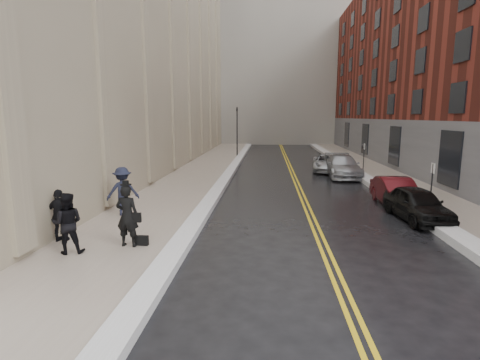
% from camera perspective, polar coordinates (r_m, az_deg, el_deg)
% --- Properties ---
extents(ground, '(160.00, 160.00, 0.00)m').
position_cam_1_polar(ground, '(9.91, 0.28, -15.75)').
color(ground, black).
rests_on(ground, ground).
extents(sidewalk_left, '(4.00, 64.00, 0.15)m').
position_cam_1_polar(sidewalk_left, '(25.79, -7.23, 0.28)').
color(sidewalk_left, gray).
rests_on(sidewalk_left, ground).
extents(sidewalk_right, '(3.00, 64.00, 0.15)m').
position_cam_1_polar(sidewalk_right, '(26.63, 22.56, -0.10)').
color(sidewalk_right, gray).
rests_on(sidewalk_right, ground).
extents(lane_stripe_a, '(0.12, 64.00, 0.01)m').
position_cam_1_polar(lane_stripe_a, '(25.35, 8.20, -0.07)').
color(lane_stripe_a, gold).
rests_on(lane_stripe_a, ground).
extents(lane_stripe_b, '(0.12, 64.00, 0.01)m').
position_cam_1_polar(lane_stripe_b, '(25.37, 8.74, -0.08)').
color(lane_stripe_b, gold).
rests_on(lane_stripe_b, ground).
extents(snow_ridge_left, '(0.70, 60.80, 0.26)m').
position_cam_1_polar(snow_ridge_left, '(25.43, -2.14, 0.34)').
color(snow_ridge_left, white).
rests_on(snow_ridge_left, ground).
extents(snow_ridge_right, '(0.85, 60.80, 0.30)m').
position_cam_1_polar(snow_ridge_right, '(26.10, 18.71, 0.11)').
color(snow_ridge_right, white).
rests_on(snow_ridge_right, ground).
extents(tower_far_right, '(22.00, 18.00, 44.00)m').
position_cam_1_polar(tower_far_right, '(78.16, 15.21, 22.49)').
color(tower_far_right, slate).
rests_on(tower_far_right, ground).
extents(traffic_signal, '(0.18, 0.15, 5.20)m').
position_cam_1_polar(traffic_signal, '(39.08, -0.45, 7.97)').
color(traffic_signal, black).
rests_on(traffic_signal, ground).
extents(parking_sign_near, '(0.06, 0.35, 2.23)m').
position_cam_1_polar(parking_sign_near, '(18.66, 27.19, -0.34)').
color(parking_sign_near, black).
rests_on(parking_sign_near, ground).
extents(parking_sign_far, '(0.06, 0.35, 2.23)m').
position_cam_1_polar(parking_sign_far, '(29.97, 18.36, 3.64)').
color(parking_sign_far, black).
rests_on(parking_sign_far, ground).
extents(car_black, '(1.94, 4.14, 1.37)m').
position_cam_1_polar(car_black, '(17.11, 25.39, -3.31)').
color(car_black, black).
rests_on(car_black, ground).
extents(car_maroon, '(1.48, 4.12, 1.35)m').
position_cam_1_polar(car_maroon, '(19.44, 22.71, -1.69)').
color(car_maroon, '#480C11').
rests_on(car_maroon, ground).
extents(car_silver_near, '(2.18, 5.29, 1.53)m').
position_cam_1_polar(car_silver_near, '(27.50, 15.33, 2.05)').
color(car_silver_near, '#9A9CA1').
rests_on(car_silver_near, ground).
extents(car_silver_far, '(2.71, 4.94, 1.31)m').
position_cam_1_polar(car_silver_far, '(29.92, 13.13, 2.52)').
color(car_silver_far, '#A8ABB0').
rests_on(car_silver_far, ground).
extents(pedestrian_main, '(0.76, 0.53, 2.00)m').
position_cam_1_polar(pedestrian_main, '(12.41, -16.80, -5.25)').
color(pedestrian_main, black).
rests_on(pedestrian_main, sidewalk_left).
extents(pedestrian_a, '(1.07, 0.93, 1.86)m').
position_cam_1_polar(pedestrian_a, '(12.46, -24.82, -6.00)').
color(pedestrian_a, black).
rests_on(pedestrian_a, sidewalk_left).
extents(pedestrian_b, '(1.50, 1.20, 2.03)m').
position_cam_1_polar(pedestrian_b, '(16.39, -17.43, -1.64)').
color(pedestrian_b, '#1A1D2F').
rests_on(pedestrian_b, sidewalk_left).
extents(pedestrian_c, '(1.08, 0.56, 1.76)m').
position_cam_1_polar(pedestrian_c, '(13.72, -25.74, -4.91)').
color(pedestrian_c, black).
rests_on(pedestrian_c, sidewalk_left).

